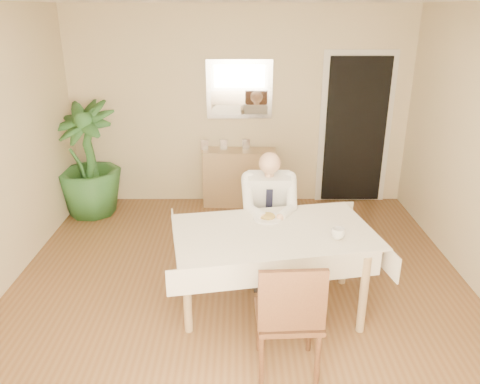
{
  "coord_description": "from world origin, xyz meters",
  "views": [
    {
      "loc": [
        -0.01,
        -3.67,
        2.53
      ],
      "look_at": [
        0.0,
        0.35,
        0.95
      ],
      "focal_mm": 35.0,
      "sensor_mm": 36.0,
      "label": 1
    }
  ],
  "objects_px": {
    "dining_table": "(273,240)",
    "sideboard": "(239,178)",
    "seated_man": "(269,210)",
    "chair_far": "(267,218)",
    "chair_near": "(290,314)",
    "potted_palm": "(87,160)",
    "coffee_mug": "(338,233)"
  },
  "relations": [
    {
      "from": "seated_man",
      "to": "sideboard",
      "type": "height_order",
      "value": "seated_man"
    },
    {
      "from": "chair_near",
      "to": "seated_man",
      "type": "height_order",
      "value": "seated_man"
    },
    {
      "from": "chair_far",
      "to": "sideboard",
      "type": "bearing_deg",
      "value": 94.1
    },
    {
      "from": "coffee_mug",
      "to": "sideboard",
      "type": "xyz_separation_m",
      "value": [
        -0.82,
        2.52,
        -0.41
      ]
    },
    {
      "from": "chair_far",
      "to": "seated_man",
      "type": "height_order",
      "value": "seated_man"
    },
    {
      "from": "chair_near",
      "to": "coffee_mug",
      "type": "distance_m",
      "value": 0.92
    },
    {
      "from": "chair_far",
      "to": "dining_table",
      "type": "bearing_deg",
      "value": -96.88
    },
    {
      "from": "sideboard",
      "to": "potted_palm",
      "type": "height_order",
      "value": "potted_palm"
    },
    {
      "from": "dining_table",
      "to": "potted_palm",
      "type": "height_order",
      "value": "potted_palm"
    },
    {
      "from": "chair_near",
      "to": "sideboard",
      "type": "xyz_separation_m",
      "value": [
        -0.35,
        3.27,
        -0.16
      ]
    },
    {
      "from": "chair_near",
      "to": "seated_man",
      "type": "distance_m",
      "value": 1.49
    },
    {
      "from": "coffee_mug",
      "to": "chair_near",
      "type": "bearing_deg",
      "value": -121.97
    },
    {
      "from": "seated_man",
      "to": "coffee_mug",
      "type": "xyz_separation_m",
      "value": [
        0.52,
        -0.74,
        0.11
      ]
    },
    {
      "from": "dining_table",
      "to": "chair_far",
      "type": "xyz_separation_m",
      "value": [
        -0.0,
        0.88,
        -0.2
      ]
    },
    {
      "from": "chair_far",
      "to": "seated_man",
      "type": "distance_m",
      "value": 0.36
    },
    {
      "from": "chair_far",
      "to": "potted_palm",
      "type": "relative_size",
      "value": 0.57
    },
    {
      "from": "chair_near",
      "to": "chair_far",
      "type": "bearing_deg",
      "value": 89.13
    },
    {
      "from": "chair_near",
      "to": "seated_man",
      "type": "xyz_separation_m",
      "value": [
        -0.06,
        1.49,
        0.14
      ]
    },
    {
      "from": "chair_far",
      "to": "seated_man",
      "type": "bearing_deg",
      "value": -96.88
    },
    {
      "from": "dining_table",
      "to": "sideboard",
      "type": "relative_size",
      "value": 1.96
    },
    {
      "from": "dining_table",
      "to": "seated_man",
      "type": "distance_m",
      "value": 0.59
    },
    {
      "from": "chair_far",
      "to": "coffee_mug",
      "type": "bearing_deg",
      "value": -69.66
    },
    {
      "from": "sideboard",
      "to": "potted_palm",
      "type": "bearing_deg",
      "value": -169.3
    },
    {
      "from": "potted_palm",
      "to": "chair_near",
      "type": "bearing_deg",
      "value": -52.37
    },
    {
      "from": "chair_far",
      "to": "sideboard",
      "type": "relative_size",
      "value": 0.87
    },
    {
      "from": "seated_man",
      "to": "sideboard",
      "type": "distance_m",
      "value": 1.84
    },
    {
      "from": "dining_table",
      "to": "chair_near",
      "type": "distance_m",
      "value": 0.9
    },
    {
      "from": "chair_far",
      "to": "chair_near",
      "type": "distance_m",
      "value": 1.77
    },
    {
      "from": "dining_table",
      "to": "seated_man",
      "type": "xyz_separation_m",
      "value": [
        -0.0,
        0.59,
        0.02
      ]
    },
    {
      "from": "coffee_mug",
      "to": "potted_palm",
      "type": "xyz_separation_m",
      "value": [
        -2.76,
        2.23,
        -0.06
      ]
    },
    {
      "from": "seated_man",
      "to": "coffee_mug",
      "type": "bearing_deg",
      "value": -54.57
    },
    {
      "from": "dining_table",
      "to": "chair_far",
      "type": "height_order",
      "value": "chair_far"
    }
  ]
}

